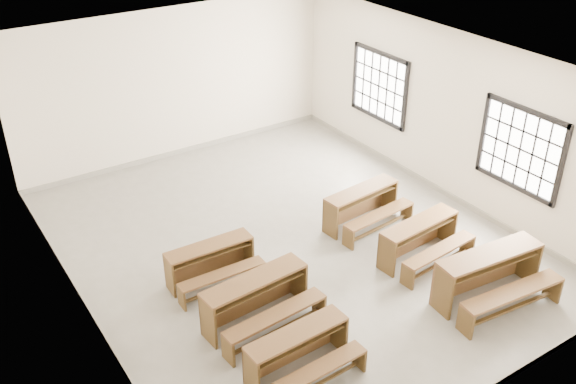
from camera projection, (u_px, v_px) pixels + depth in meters
room at (293, 127)px, 10.10m from camera, size 8.50×8.50×3.20m
desk_set_0 at (299, 350)px, 8.28m from camera, size 1.47×0.80×0.65m
desk_set_1 at (257, 297)px, 9.13m from camera, size 1.68×0.96×0.73m
desk_set_2 at (211, 260)px, 10.01m from camera, size 1.42×0.76×0.63m
desk_set_3 at (490, 273)px, 9.58m from camera, size 1.83×1.08×0.79m
desk_set_4 at (420, 238)px, 10.52m from camera, size 1.57×0.91×0.68m
desk_set_5 at (363, 204)px, 11.46m from camera, size 1.58×0.93×0.68m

